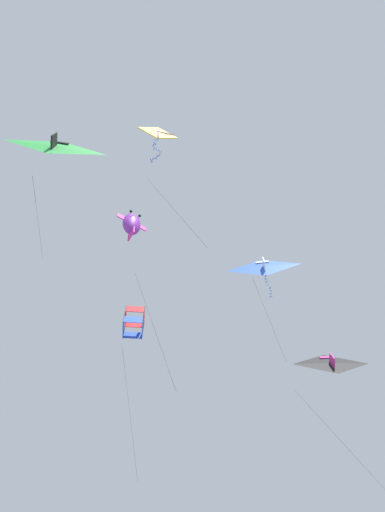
{
  "coord_description": "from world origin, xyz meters",
  "views": [
    {
      "loc": [
        2.63,
        17.11,
        17.65
      ],
      "look_at": [
        2.49,
        2.75,
        36.28
      ],
      "focal_mm": 31.25,
      "sensor_mm": 36.0,
      "label": 1
    }
  ],
  "objects_px": {
    "kite_delta_mid_left": "(331,363)",
    "kite_fish_near_left": "(132,224)",
    "kite_delta_upper_right": "(55,146)",
    "kite_box_highest": "(134,322)",
    "kite_delta_low_drifter": "(264,267)",
    "kite_diamond_near_right": "(158,134)"
  },
  "relations": [
    {
      "from": "kite_box_highest",
      "to": "kite_delta_upper_right",
      "type": "relative_size",
      "value": 1.24
    },
    {
      "from": "kite_box_highest",
      "to": "kite_delta_low_drifter",
      "type": "relative_size",
      "value": 1.21
    },
    {
      "from": "kite_diamond_near_right",
      "to": "kite_delta_mid_left",
      "type": "distance_m",
      "value": 18.37
    },
    {
      "from": "kite_fish_near_left",
      "to": "kite_delta_low_drifter",
      "type": "xyz_separation_m",
      "value": [
        -6.98,
        -9.37,
        9.21
      ]
    },
    {
      "from": "kite_fish_near_left",
      "to": "kite_delta_upper_right",
      "type": "distance_m",
      "value": 6.97
    },
    {
      "from": "kite_diamond_near_right",
      "to": "kite_delta_mid_left",
      "type": "height_order",
      "value": "kite_diamond_near_right"
    },
    {
      "from": "kite_fish_near_left",
      "to": "kite_delta_low_drifter",
      "type": "height_order",
      "value": "kite_delta_low_drifter"
    },
    {
      "from": "kite_box_highest",
      "to": "kite_fish_near_left",
      "type": "bearing_deg",
      "value": 92.63
    },
    {
      "from": "kite_box_highest",
      "to": "kite_fish_near_left",
      "type": "height_order",
      "value": "kite_box_highest"
    },
    {
      "from": "kite_box_highest",
      "to": "kite_diamond_near_right",
      "type": "distance_m",
      "value": 11.92
    },
    {
      "from": "kite_diamond_near_right",
      "to": "kite_delta_mid_left",
      "type": "xyz_separation_m",
      "value": [
        -10.6,
        -14.98,
        -0.68
      ]
    },
    {
      "from": "kite_delta_upper_right",
      "to": "kite_delta_mid_left",
      "type": "bearing_deg",
      "value": -145.44
    },
    {
      "from": "kite_fish_near_left",
      "to": "kite_delta_upper_right",
      "type": "bearing_deg",
      "value": -25.26
    },
    {
      "from": "kite_fish_near_left",
      "to": "kite_delta_upper_right",
      "type": "height_order",
      "value": "kite_delta_upper_right"
    },
    {
      "from": "kite_box_highest",
      "to": "kite_fish_near_left",
      "type": "relative_size",
      "value": 1.29
    },
    {
      "from": "kite_delta_low_drifter",
      "to": "kite_delta_mid_left",
      "type": "xyz_separation_m",
      "value": [
        -4.26,
        -4.51,
        -4.24
      ]
    },
    {
      "from": "kite_fish_near_left",
      "to": "kite_diamond_near_right",
      "type": "bearing_deg",
      "value": 88.11
    },
    {
      "from": "kite_delta_low_drifter",
      "to": "kite_delta_mid_left",
      "type": "distance_m",
      "value": 7.52
    },
    {
      "from": "kite_delta_upper_right",
      "to": "kite_delta_mid_left",
      "type": "xyz_separation_m",
      "value": [
        -15.31,
        -14.38,
        -0.67
      ]
    },
    {
      "from": "kite_delta_mid_left",
      "to": "kite_fish_near_left",
      "type": "bearing_deg",
      "value": 52.17
    },
    {
      "from": "kite_box_highest",
      "to": "kite_delta_upper_right",
      "type": "height_order",
      "value": "kite_delta_upper_right"
    },
    {
      "from": "kite_box_highest",
      "to": "kite_delta_upper_right",
      "type": "distance_m",
      "value": 11.52
    }
  ]
}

